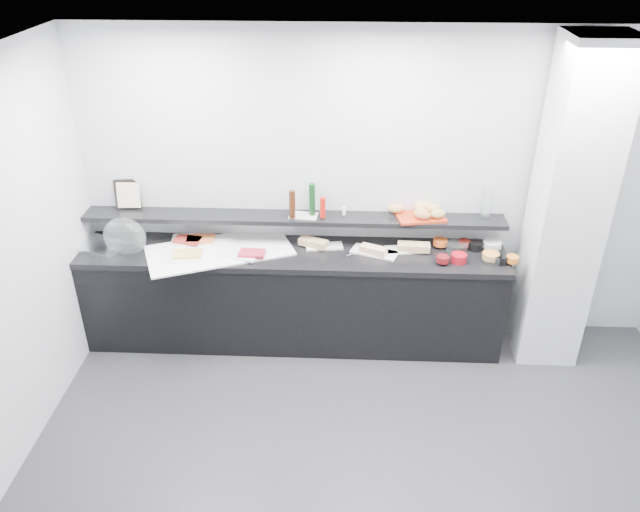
{
  "coord_description": "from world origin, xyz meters",
  "views": [
    {
      "loc": [
        -0.25,
        -2.91,
        3.44
      ],
      "look_at": [
        -0.45,
        1.45,
        1.0
      ],
      "focal_mm": 35.0,
      "sensor_mm": 36.0,
      "label": 1
    }
  ],
  "objects_px": {
    "sandwich_plate_mid": "(375,252)",
    "framed_print": "(127,194)",
    "cloche_base": "(103,247)",
    "condiment_tray": "(304,216)",
    "bread_tray": "(420,216)",
    "carafe": "(487,202)"
  },
  "relations": [
    {
      "from": "sandwich_plate_mid",
      "to": "carafe",
      "type": "bearing_deg",
      "value": 32.9
    },
    {
      "from": "cloche_base",
      "to": "carafe",
      "type": "xyz_separation_m",
      "value": [
        3.24,
        0.24,
        0.38
      ]
    },
    {
      "from": "condiment_tray",
      "to": "cloche_base",
      "type": "bearing_deg",
      "value": -167.14
    },
    {
      "from": "bread_tray",
      "to": "carafe",
      "type": "height_order",
      "value": "carafe"
    },
    {
      "from": "framed_print",
      "to": "condiment_tray",
      "type": "xyz_separation_m",
      "value": [
        1.53,
        -0.1,
        -0.12
      ]
    },
    {
      "from": "cloche_base",
      "to": "condiment_tray",
      "type": "height_order",
      "value": "condiment_tray"
    },
    {
      "from": "condiment_tray",
      "to": "bread_tray",
      "type": "distance_m",
      "value": 0.99
    },
    {
      "from": "cloche_base",
      "to": "framed_print",
      "type": "height_order",
      "value": "framed_print"
    },
    {
      "from": "condiment_tray",
      "to": "bread_tray",
      "type": "bearing_deg",
      "value": 7.62
    },
    {
      "from": "framed_print",
      "to": "condiment_tray",
      "type": "bearing_deg",
      "value": -15.56
    },
    {
      "from": "sandwich_plate_mid",
      "to": "carafe",
      "type": "distance_m",
      "value": 1.02
    },
    {
      "from": "sandwich_plate_mid",
      "to": "framed_print",
      "type": "bearing_deg",
      "value": -166.32
    },
    {
      "from": "cloche_base",
      "to": "bread_tray",
      "type": "bearing_deg",
      "value": 27.4
    },
    {
      "from": "framed_print",
      "to": "cloche_base",
      "type": "bearing_deg",
      "value": -131.45
    },
    {
      "from": "framed_print",
      "to": "bread_tray",
      "type": "height_order",
      "value": "framed_print"
    },
    {
      "from": "cloche_base",
      "to": "sandwich_plate_mid",
      "type": "xyz_separation_m",
      "value": [
        2.31,
        0.04,
        -0.01
      ]
    },
    {
      "from": "sandwich_plate_mid",
      "to": "bread_tray",
      "type": "distance_m",
      "value": 0.49
    },
    {
      "from": "cloche_base",
      "to": "carafe",
      "type": "height_order",
      "value": "carafe"
    },
    {
      "from": "framed_print",
      "to": "sandwich_plate_mid",
      "type": "bearing_deg",
      "value": -18.82
    },
    {
      "from": "cloche_base",
      "to": "condiment_tray",
      "type": "xyz_separation_m",
      "value": [
        1.71,
        0.2,
        0.24
      ]
    },
    {
      "from": "sandwich_plate_mid",
      "to": "framed_print",
      "type": "distance_m",
      "value": 2.19
    },
    {
      "from": "carafe",
      "to": "condiment_tray",
      "type": "bearing_deg",
      "value": -178.62
    }
  ]
}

